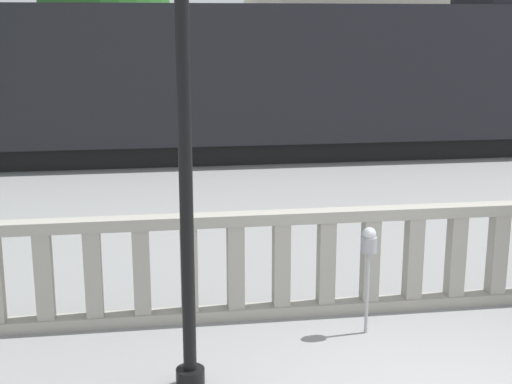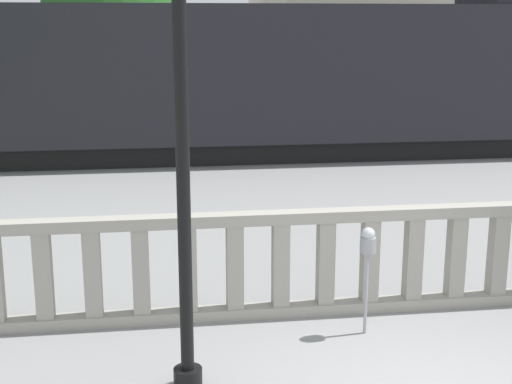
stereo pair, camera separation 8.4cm
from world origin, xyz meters
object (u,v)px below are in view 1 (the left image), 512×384
lamppost (182,4)px  tree_right (105,14)px  train_far (293,62)px  parking_meter (369,248)px  train_near (234,79)px

lamppost → tree_right: (-1.38, 12.86, 0.04)m
train_far → tree_right: size_ratio=4.66×
parking_meter → tree_right: tree_right is taller
train_near → tree_right: size_ratio=3.45×
parking_meter → lamppost: bearing=-155.1°
parking_meter → train_near: (-0.18, 11.40, 1.05)m
lamppost → train_near: 12.64m
train_near → train_far: size_ratio=0.74×
lamppost → train_far: 23.25m
lamppost → train_near: size_ratio=0.36×
train_near → train_far: train_near is taller
lamppost → tree_right: 12.94m
lamppost → parking_meter: lamppost is taller
parking_meter → tree_right: (-3.49, 11.88, 2.71)m
train_far → parking_meter: bearing=-99.1°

